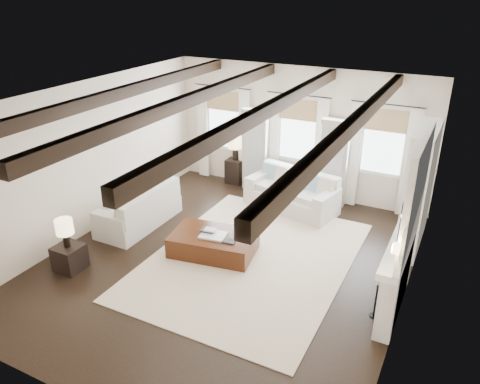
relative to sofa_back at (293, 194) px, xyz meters
The scene contains 16 objects.
ground 2.86m from the sofa_back, 95.49° to the right, with size 7.50×7.50×0.00m, color black.
room_shell 2.50m from the sofa_back, 76.13° to the right, with size 6.54×7.54×3.22m.
area_rug 2.54m from the sofa_back, 87.51° to the right, with size 3.62×4.88×0.02m, color beige.
sofa_back is the anchor object (origin of this frame).
sofa_left 3.56m from the sofa_back, 139.07° to the right, with size 0.93×2.03×0.87m.
ottoman 2.73m from the sofa_back, 104.21° to the right, with size 1.63×1.02×0.43m, color black.
tray 2.77m from the sofa_back, 103.10° to the right, with size 0.50×0.38×0.04m, color white.
book_lower 2.75m from the sofa_back, 106.67° to the right, with size 0.26×0.20×0.04m, color #262628.
book_upper 2.75m from the sofa_back, 105.35° to the right, with size 0.22×0.17×0.03m, color beige.
book_loose 2.77m from the sofa_back, 95.16° to the right, with size 0.24×0.18×0.03m, color #262628.
side_table_front 5.18m from the sofa_back, 122.74° to the right, with size 0.49×0.49×0.49m, color black.
lamp_front 5.20m from the sofa_back, 122.74° to the right, with size 0.32×0.32×0.55m.
side_table_back 2.10m from the sofa_back, 158.28° to the left, with size 0.44×0.44×0.66m, color black.
lamp_back 2.23m from the sofa_back, 158.28° to the left, with size 0.39×0.39×0.68m.
candlestick_near 4.10m from the sofa_back, 50.08° to the right, with size 0.15×0.15×0.72m.
candlestick_far 3.74m from the sofa_back, 45.33° to the right, with size 0.16×0.16×0.80m.
Camera 1 is at (3.73, -6.75, 4.99)m, focal length 35.00 mm.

